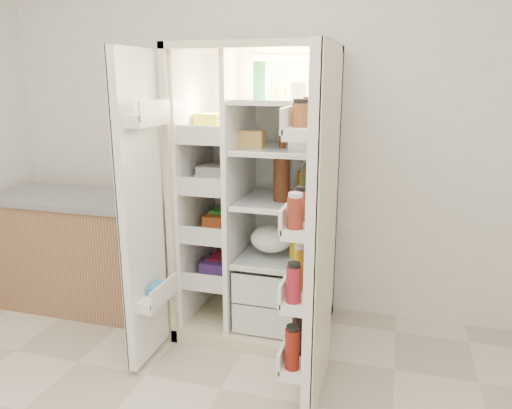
% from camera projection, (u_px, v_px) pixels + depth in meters
% --- Properties ---
extents(wall_back, '(4.00, 0.02, 2.70)m').
position_uv_depth(wall_back, '(274.00, 117.00, 3.28)').
color(wall_back, white).
rests_on(wall_back, floor).
extents(refrigerator, '(0.93, 0.70, 1.80)m').
position_uv_depth(refrigerator, '(262.00, 217.00, 3.10)').
color(refrigerator, beige).
rests_on(refrigerator, floor).
extents(freezer_door, '(0.15, 0.40, 1.72)m').
position_uv_depth(freezer_door, '(142.00, 213.00, 2.65)').
color(freezer_door, white).
rests_on(freezer_door, floor).
extents(fridge_door, '(0.17, 0.58, 1.72)m').
position_uv_depth(fridge_door, '(317.00, 237.00, 2.30)').
color(fridge_door, white).
rests_on(fridge_door, floor).
extents(kitchen_counter, '(1.12, 0.60, 0.81)m').
position_uv_depth(kitchen_counter, '(75.00, 249.00, 3.51)').
color(kitchen_counter, '#A77653').
rests_on(kitchen_counter, floor).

